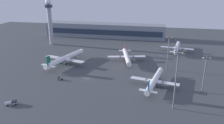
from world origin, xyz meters
The scene contains 12 objects.
ground_plane centered at (0.00, 0.00, 0.00)m, with size 416.00×416.00×0.00m, color #424449.
terminal_building centered at (-18.20, 128.52, 8.09)m, with size 145.59×22.40×16.40m.
control_tower centered at (-66.09, 81.02, 27.00)m, with size 8.00×8.00×47.32m.
airplane_mid_apron centered at (45.82, -2.88, 3.87)m, with size 31.09×39.72×10.24m.
airplane_taxiway_distant centered at (-26.54, 24.89, 4.56)m, with size 36.32×46.28×12.06m.
airplane_near_gate centered at (21.45, 42.24, 3.99)m, with size 31.86×40.63×10.55m.
airplane_terminal_side centered at (65.02, 79.69, 3.84)m, with size 30.93×39.60×10.17m.
pushback_tug centered at (-17.84, -6.14, 1.07)m, with size 3.23×2.07×2.05m.
fuel_truck centered at (-28.92, -42.32, 1.37)m, with size 6.49×5.03×2.35m.
apron_light_west centered at (54.31, 27.70, 14.76)m, with size 4.80×0.90×25.83m.
apron_light_east centered at (56.13, -28.41, 17.46)m, with size 4.80×0.90×31.12m.
apron_light_central centered at (74.20, -5.48, 12.92)m, with size 4.80×0.90×22.27m.
Camera 1 is at (45.47, -133.95, 61.54)m, focal length 35.44 mm.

